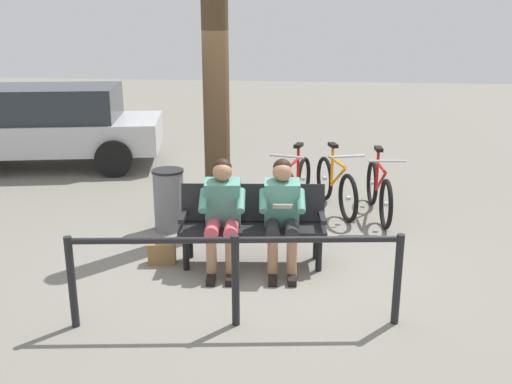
% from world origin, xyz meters
% --- Properties ---
extents(ground_plane, '(40.00, 40.00, 0.00)m').
position_xyz_m(ground_plane, '(0.00, 0.00, 0.00)').
color(ground_plane, slate).
extents(bench, '(1.64, 0.65, 0.87)m').
position_xyz_m(bench, '(0.06, -0.06, 0.51)').
color(bench, black).
rests_on(bench, ground).
extents(person_reading, '(0.52, 0.80, 1.20)m').
position_xyz_m(person_reading, '(-0.28, 0.07, 0.66)').
color(person_reading, '#4C8C7A').
rests_on(person_reading, ground).
extents(person_companion, '(0.52, 0.80, 1.20)m').
position_xyz_m(person_companion, '(0.36, 0.14, 0.66)').
color(person_companion, '#4C8C7A').
rests_on(person_companion, ground).
extents(handbag, '(0.32, 0.18, 0.24)m').
position_xyz_m(handbag, '(1.06, 0.13, 0.12)').
color(handbag, olive).
rests_on(handbag, ground).
extents(tree_trunk, '(0.32, 0.32, 3.53)m').
position_xyz_m(tree_trunk, '(0.63, -1.04, 1.76)').
color(tree_trunk, '#4C3823').
rests_on(tree_trunk, ground).
extents(litter_bin, '(0.41, 0.41, 0.80)m').
position_xyz_m(litter_bin, '(1.26, -0.95, 0.40)').
color(litter_bin, slate).
rests_on(litter_bin, ground).
extents(bicycle_green, '(0.48, 1.68, 0.94)m').
position_xyz_m(bicycle_green, '(-1.46, -1.84, 0.36)').
color(bicycle_green, black).
rests_on(bicycle_green, ground).
extents(bicycle_silver, '(0.66, 1.61, 0.94)m').
position_xyz_m(bicycle_silver, '(-0.88, -2.02, 0.36)').
color(bicycle_silver, black).
rests_on(bicycle_silver, ground).
extents(bicycle_black, '(0.54, 1.65, 0.94)m').
position_xyz_m(bicycle_black, '(-0.29, -1.94, 0.36)').
color(bicycle_black, black).
rests_on(bicycle_black, ground).
extents(railing_fence, '(2.90, 0.48, 0.85)m').
position_xyz_m(railing_fence, '(0.02, 1.36, 0.59)').
color(railing_fence, black).
rests_on(railing_fence, ground).
extents(parked_car, '(4.49, 2.70, 1.47)m').
position_xyz_m(parked_car, '(4.39, -4.00, 0.77)').
color(parked_car, silver).
rests_on(parked_car, ground).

